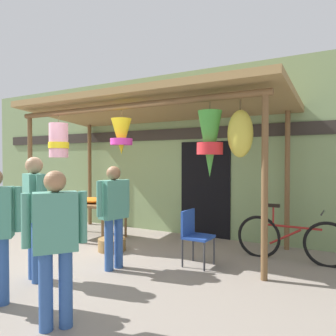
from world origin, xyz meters
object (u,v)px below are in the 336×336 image
Objects in this scene: display_table at (93,206)px; folding_chair at (194,232)px; wicker_basket_by_table at (112,244)px; passerby_at_right at (35,208)px; shopper_by_bananas at (55,237)px; parked_bicycle at (291,240)px; flower_heap_on_table at (92,200)px; customer_foreground at (114,209)px.

folding_chair reaches higher than display_table.
display_table is 2.54× the size of wicker_basket_by_table.
wicker_basket_by_table is at bearing 91.34° from passerby_at_right.
display_table is 0.82× the size of shopper_by_bananas.
parked_bicycle is 1.16× the size of shopper_by_bananas.
folding_chair is 2.43m from shopper_by_bananas.
customer_foreground is at bearing -38.82° from flower_heap_on_table.
wicker_basket_by_table is (0.97, -0.57, -0.54)m from display_table.
customer_foreground is (0.66, -0.76, 0.78)m from wicker_basket_by_table.
passerby_at_right reaches higher than folding_chair.
passerby_at_right is at bearing -124.99° from customer_foreground.
passerby_at_right reaches higher than wicker_basket_by_table.
parked_bicycle is (2.88, 0.92, 0.24)m from wicker_basket_by_table.
customer_foreground is 1.08m from passerby_at_right.
shopper_by_bananas is (2.23, -2.95, 0.23)m from display_table.
flower_heap_on_table is 3.91m from parked_bicycle.
wicker_basket_by_table is at bearing 179.70° from folding_chair.
display_table is 0.71× the size of parked_bicycle.
passerby_at_right is at bearing -133.87° from folding_chair.
folding_chair is 0.48× the size of parked_bicycle.
customer_foreground reaches higher than flower_heap_on_table.
display_table is at bearing -174.81° from parked_bicycle.
flower_heap_on_table is at bearing 127.40° from shopper_by_bananas.
flower_heap_on_table is at bearing 141.18° from customer_foreground.
flower_heap_on_table is 0.43× the size of customer_foreground.
folding_chair is at bearing -0.30° from wicker_basket_by_table.
passerby_at_right reaches higher than shopper_by_bananas.
flower_heap_on_table reaches higher than display_table.
passerby_at_right reaches higher than flower_heap_on_table.
customer_foreground is 1.01× the size of shopper_by_bananas.
parked_bicycle is (1.27, 0.93, -0.16)m from folding_chair.
display_table is at bearing 149.50° from wicker_basket_by_table.
folding_chair is at bearing 81.80° from shopper_by_bananas.
folding_chair is at bearing 38.22° from customer_foreground.
flower_heap_on_table is 0.78× the size of folding_chair.
parked_bicycle is 1.15× the size of customer_foreground.
folding_chair reaches higher than flower_heap_on_table.
display_table is at bearing 114.39° from passerby_at_right.
flower_heap_on_table is 0.43× the size of shopper_by_bananas.
display_table is at bearing 167.37° from folding_chair.
shopper_by_bananas is 1.44m from passerby_at_right.
passerby_at_right is at bearing -65.18° from flower_heap_on_table.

